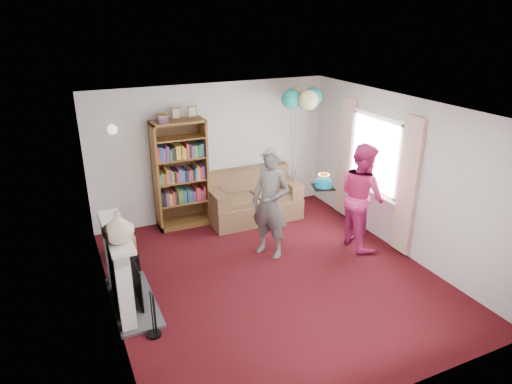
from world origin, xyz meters
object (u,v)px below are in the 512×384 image
sofa (252,200)px  person_striped (271,203)px  birthday_cake (323,183)px  person_magenta (362,196)px  bookcase (180,175)px

sofa → person_striped: 1.57m
sofa → birthday_cake: size_ratio=5.33×
person_magenta → sofa: bearing=37.4°
person_striped → person_magenta: bearing=45.2°
person_magenta → birthday_cake: (-0.70, 0.08, 0.30)m
sofa → birthday_cake: (0.47, -1.69, 0.84)m
person_striped → birthday_cake: bearing=39.6°
sofa → person_striped: person_striped is taller
birthday_cake → person_striped: bearing=161.7°
person_magenta → person_striped: bearing=81.1°
bookcase → sofa: size_ratio=1.27×
bookcase → person_striped: 1.93m
bookcase → person_striped: (0.97, -1.66, -0.07)m
person_striped → person_magenta: 1.52m
person_magenta → bookcase: bearing=54.7°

